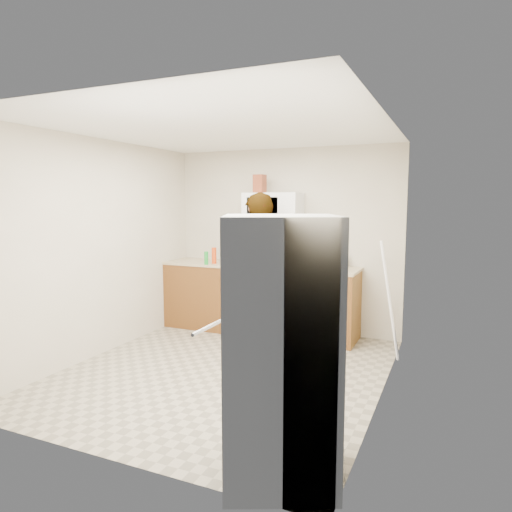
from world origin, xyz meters
The scene contains 20 objects.
floor centered at (0.00, 0.00, 0.00)m, with size 3.60×3.60×0.00m, color gray.
back_wall centered at (0.00, 1.79, 1.25)m, with size 3.20×0.02×2.50m, color beige.
right_wall centered at (1.59, 0.00, 1.25)m, with size 0.02×3.60×2.50m, color beige.
cabinet_left centered at (-1.04, 1.49, 0.45)m, with size 1.12×0.62×0.90m, color brown.
counter_left centered at (-1.04, 1.49, 0.92)m, with size 1.14×0.64×0.04m, color tan.
cabinet_right centered at (0.68, 1.49, 0.45)m, with size 0.80×0.62×0.90m, color brown.
counter_right centered at (0.68, 1.49, 0.92)m, with size 0.82×0.64×0.04m, color tan.
gas_range centered at (-0.10, 1.48, 0.49)m, with size 0.76×0.65×1.13m.
microwave centered at (-0.10, 1.61, 1.70)m, with size 0.76×0.38×0.40m, color white.
person centered at (-0.07, 1.04, 0.95)m, with size 0.69×0.45×1.90m, color tan.
fridge centered at (1.18, -1.48, 0.85)m, with size 0.70×0.70×1.70m, color silver.
kettle centered at (0.80, 1.71, 1.03)m, with size 0.15×0.15×0.19m, color silver.
jug centered at (-0.27, 1.56, 2.02)m, with size 0.14×0.14×0.24m, color brown.
saucepan centered at (-0.31, 1.59, 1.01)m, with size 0.20×0.20×0.11m, color #B7B7BB.
tray centered at (0.11, 1.38, 0.96)m, with size 0.25×0.16×0.05m, color white.
bottle_spray centered at (-0.86, 1.34, 1.05)m, with size 0.07×0.07×0.22m, color #DB4010.
bottle_hot_sauce centered at (-0.63, 1.36, 1.01)m, with size 0.05×0.05×0.15m, color orange.
bottle_green_cap centered at (-0.90, 1.20, 1.02)m, with size 0.06×0.06×0.18m, color #188728.
pot_lid centered at (-0.57, 1.41, 0.94)m, with size 0.22×0.22×0.01m, color silver.
broom centered at (1.54, 0.97, 0.69)m, with size 0.03×0.03×1.38m, color white.
Camera 1 is at (2.17, -4.12, 1.78)m, focal length 32.00 mm.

